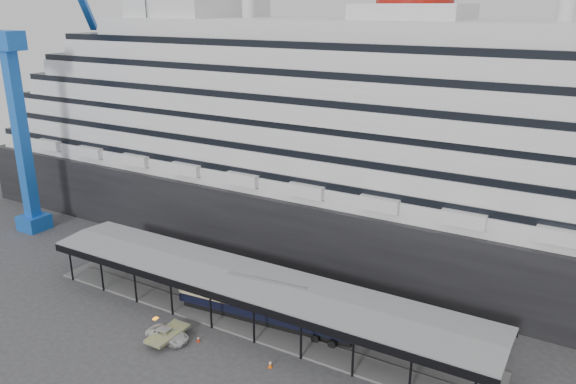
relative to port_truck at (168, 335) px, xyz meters
name	(u,v)px	position (x,y,z in m)	size (l,w,h in m)	color
ground	(228,339)	(5.45, 3.51, -0.69)	(200.00, 200.00, 0.00)	#37373A
cruise_ship	(353,123)	(5.50, 35.51, 17.66)	(130.00, 30.00, 43.90)	black
platform_canopy	(253,300)	(5.45, 8.51, 1.68)	(56.00, 9.18, 5.30)	slate
crane_blue	(24,107)	(-39.66, 14.13, 19.27)	(22.63, 19.19, 47.60)	blue
port_truck	(168,335)	(0.00, 0.00, 0.00)	(2.28, 4.94, 1.37)	silver
pullman_carriage	(266,302)	(7.33, 8.51, 1.95)	(22.26, 4.88, 21.69)	black
traffic_cone_left	(152,332)	(-2.25, -0.07, -0.35)	(0.39, 0.39, 0.67)	#E1430C
traffic_cone_mid	(198,339)	(3.00, 1.49, -0.34)	(0.44, 0.44, 0.69)	red
traffic_cone_right	(270,364)	(12.18, 1.56, -0.27)	(0.56, 0.56, 0.84)	orange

